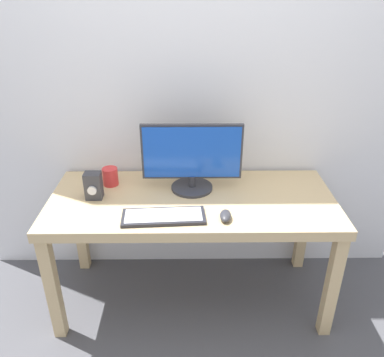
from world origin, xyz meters
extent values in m
plane|color=#4C4C51|center=(0.00, 0.00, 0.00)|extent=(6.00, 6.00, 0.00)
cube|color=silver|center=(0.00, 0.38, 1.50)|extent=(2.77, 0.04, 3.00)
cube|color=tan|center=(0.00, 0.00, 0.69)|extent=(1.59, 0.68, 0.06)
cube|color=tan|center=(-0.75, -0.29, 0.33)|extent=(0.06, 0.06, 0.66)
cube|color=tan|center=(0.75, -0.29, 0.33)|extent=(0.06, 0.06, 0.66)
cube|color=tan|center=(-0.75, 0.29, 0.33)|extent=(0.06, 0.06, 0.66)
cube|color=tan|center=(0.75, 0.29, 0.33)|extent=(0.06, 0.06, 0.66)
cylinder|color=#333338|center=(0.00, 0.11, 0.73)|extent=(0.24, 0.24, 0.02)
cylinder|color=#333338|center=(0.00, 0.11, 0.77)|extent=(0.04, 0.04, 0.06)
cube|color=#333338|center=(0.00, 0.12, 0.95)|extent=(0.56, 0.02, 0.32)
cube|color=blue|center=(0.00, 0.10, 0.95)|extent=(0.54, 0.01, 0.30)
cube|color=#232328|center=(-0.15, -0.21, 0.73)|extent=(0.43, 0.18, 0.02)
cube|color=silver|center=(-0.15, -0.21, 0.74)|extent=(0.39, 0.15, 0.00)
ellipsoid|color=#333338|center=(0.17, -0.22, 0.74)|extent=(0.07, 0.11, 0.04)
cube|color=#333338|center=(-0.54, 0.01, 0.79)|extent=(0.09, 0.07, 0.15)
cylinder|color=silver|center=(-0.54, -0.04, 0.79)|extent=(0.05, 0.01, 0.05)
cylinder|color=red|center=(-0.48, 0.16, 0.77)|extent=(0.09, 0.09, 0.10)
camera|label=1|loc=(-0.02, -1.87, 1.80)|focal=36.31mm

